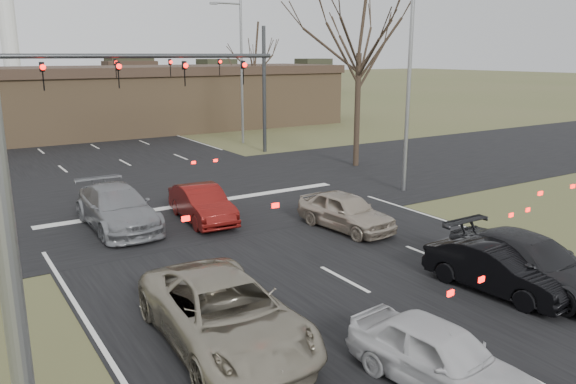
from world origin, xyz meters
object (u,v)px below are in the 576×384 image
at_px(streetlight_left, 19,145).
at_px(car_grey_ahead, 117,208).
at_px(car_silver_suv, 225,313).
at_px(car_black_hatch, 498,268).
at_px(building, 96,100).
at_px(mast_arm_far, 224,75).
at_px(streetlight_right_near, 407,70).
at_px(streetlight_right_far, 239,64).
at_px(mast_arm_near, 62,88).
at_px(car_red_ahead, 202,204).
at_px(car_charcoal_sedan, 531,263).
at_px(car_white_sedan, 440,356).
at_px(car_silver_ahead, 346,211).

distance_m(streetlight_left, car_grey_ahead, 16.87).
xyz_separation_m(car_silver_suv, car_black_hatch, (7.50, -1.33, -0.11)).
height_order(building, mast_arm_far, mast_arm_far).
distance_m(streetlight_right_near, streetlight_right_far, 17.01).
height_order(mast_arm_near, car_grey_ahead, mast_arm_near).
distance_m(car_silver_suv, car_red_ahead, 9.70).
bearing_deg(streetlight_right_near, streetlight_right_far, 88.32).
xyz_separation_m(streetlight_right_near, car_black_hatch, (-5.82, -9.84, -4.92)).
xyz_separation_m(car_grey_ahead, car_red_ahead, (2.99, -0.89, -0.08)).
bearing_deg(car_red_ahead, mast_arm_near, 153.91).
xyz_separation_m(mast_arm_near, mast_arm_far, (11.41, 10.00, -0.06)).
distance_m(car_charcoal_sedan, car_red_ahead, 11.79).
bearing_deg(streetlight_right_near, mast_arm_near, 167.95).
relative_size(car_white_sedan, car_black_hatch, 0.96).
height_order(building, car_silver_suv, building).
relative_size(streetlight_left, car_red_ahead, 2.40).
distance_m(streetlight_left, car_black_hatch, 13.47).
bearing_deg(car_silver_suv, car_charcoal_sedan, -7.91).
relative_size(streetlight_left, car_silver_suv, 1.81).
relative_size(building, car_black_hatch, 10.56).
height_order(mast_arm_far, car_silver_ahead, mast_arm_far).
xyz_separation_m(car_red_ahead, car_silver_ahead, (4.01, -3.77, 0.00)).
relative_size(car_grey_ahead, car_silver_ahead, 1.31).
xyz_separation_m(streetlight_left, car_black_hatch, (11.82, 4.16, -4.92)).
height_order(car_white_sedan, car_grey_ahead, car_grey_ahead).
height_order(car_charcoal_sedan, car_grey_ahead, car_grey_ahead).
distance_m(car_black_hatch, car_silver_ahead, 6.62).
bearing_deg(building, car_charcoal_sedan, -87.00).
height_order(streetlight_right_near, car_black_hatch, streetlight_right_near).
xyz_separation_m(building, car_white_sedan, (-3.75, -40.16, -2.01)).
bearing_deg(car_silver_ahead, car_red_ahead, 130.54).
bearing_deg(car_charcoal_sedan, streetlight_left, -163.38).
bearing_deg(car_silver_suv, car_white_sedan, -50.12).
height_order(streetlight_left, streetlight_right_far, same).
distance_m(mast_arm_far, streetlight_left, 30.89).
height_order(mast_arm_far, streetlight_right_far, streetlight_right_far).
bearing_deg(streetlight_right_far, car_white_sedan, -110.78).
relative_size(streetlight_right_far, car_grey_ahead, 1.89).
xyz_separation_m(building, mast_arm_far, (4.18, -15.00, 2.35)).
relative_size(building, car_grey_ahead, 8.01).
height_order(car_red_ahead, car_silver_ahead, car_silver_ahead).
height_order(mast_arm_far, car_charcoal_sedan, mast_arm_far).
bearing_deg(car_red_ahead, streetlight_left, -114.12).
relative_size(streetlight_right_far, car_red_ahead, 2.40).
xyz_separation_m(streetlight_left, car_charcoal_sedan, (12.82, 3.87, -4.87)).
height_order(mast_arm_near, car_white_sedan, mast_arm_near).
distance_m(streetlight_right_near, car_black_hatch, 12.45).
bearing_deg(mast_arm_near, car_silver_suv, -86.37).
bearing_deg(car_black_hatch, car_silver_suv, 164.08).
bearing_deg(mast_arm_near, mast_arm_far, 41.22).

